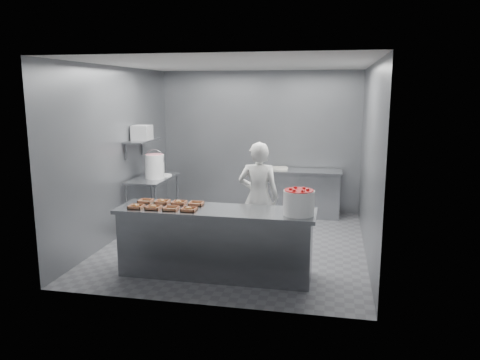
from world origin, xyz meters
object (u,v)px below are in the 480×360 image
tray_1 (153,207)px  tray_7 (196,204)px  tray_5 (162,202)px  worker (259,197)px  appliance (142,133)px  tray_0 (136,206)px  strawberry_tub (299,202)px  service_counter (216,242)px  glaze_bucket (155,166)px  tray_3 (189,209)px  tray_4 (146,201)px  tray_6 (179,203)px  prep_table (153,194)px  back_counter (302,193)px  tray_2 (171,208)px

tray_1 → tray_7: tray_1 is taller
tray_5 → worker: bearing=36.7°
appliance → tray_5: bearing=-61.8°
tray_0 → tray_7: size_ratio=1.00×
strawberry_tub → appliance: appliance is taller
tray_0 → tray_5: size_ratio=1.00×
service_counter → glaze_bucket: 2.55m
tray_3 → worker: bearing=59.5°
tray_4 → glaze_bucket: bearing=107.7°
tray_3 → glaze_bucket: 2.42m
tray_5 → tray_6: size_ratio=1.00×
prep_table → tray_5: bearing=-64.4°
back_counter → tray_4: size_ratio=8.01×
tray_4 → strawberry_tub: (2.11, -0.23, 0.15)m
tray_1 → tray_4: bearing=126.8°
prep_table → appliance: appliance is taller
prep_table → tray_4: 1.92m
tray_3 → glaze_bucket: size_ratio=0.37×
strawberry_tub → appliance: (-2.90, 2.02, 0.62)m
tray_4 → tray_3: bearing=-23.8°
back_counter → tray_6: (-1.45, -3.09, 0.47)m
prep_table → tray_5: 2.01m
tray_4 → glaze_bucket: (-0.55, 1.73, 0.20)m
tray_3 → tray_5: bearing=146.6°
tray_0 → tray_1: (0.24, 0.00, 0.00)m
tray_4 → back_counter: bearing=58.1°
back_counter → appliance: appliance is taller
tray_0 → glaze_bucket: size_ratio=0.37×
tray_0 → tray_1: same height
tray_5 → appliance: size_ratio=0.56×
tray_3 → tray_4: 0.78m
prep_table → tray_7: bearing=-53.2°
back_counter → strawberry_tub: size_ratio=3.92×
tray_1 → tray_5: 0.32m
tray_1 → tray_6: 0.40m
service_counter → worker: bearing=69.2°
tray_1 → tray_3: same height
tray_3 → tray_6: same height
service_counter → tray_0: (-1.03, -0.16, 0.47)m
strawberry_tub → tray_4: bearing=173.9°
service_counter → appliance: appliance is taller
service_counter → tray_7: (-0.31, 0.16, 0.47)m
tray_2 → appliance: (-1.27, 2.12, 0.77)m
prep_table → worker: bearing=-23.9°
tray_2 → tray_4: bearing=146.6°
tray_0 → tray_3: size_ratio=1.00×
tray_4 → strawberry_tub: size_ratio=0.49×
tray_3 → prep_table: bearing=122.4°
tray_3 → tray_0: bearing=180.0°
prep_table → tray_5: tray_5 is taller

